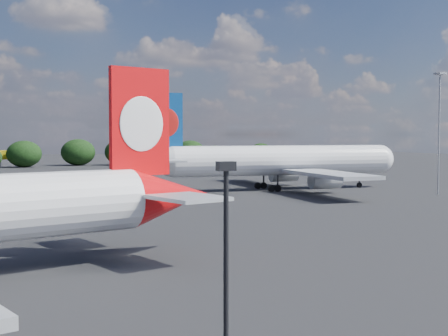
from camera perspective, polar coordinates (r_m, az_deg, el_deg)
name	(u,v)px	position (r m, az deg, el deg)	size (l,w,h in m)	color
china_southern_airliner	(272,161)	(119.54, 4.43, 0.61)	(55.70, 53.02, 18.17)	white
apron_lamp_post	(226,306)	(19.00, 0.18, -12.47)	(0.55, 0.30, 9.89)	black
floodlight_mast_near	(439,116)	(116.73, 19.09, 4.55)	(1.60, 1.60, 21.54)	#989AA1
billboard_yellow	(1,155)	(216.09, -19.75, 1.10)	(5.00, 0.30, 5.50)	yellow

